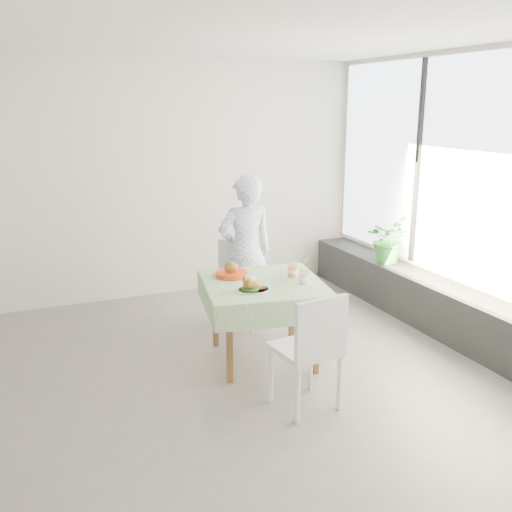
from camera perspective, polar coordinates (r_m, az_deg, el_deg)
name	(u,v)px	position (r m, az deg, el deg)	size (l,w,h in m)	color
floor	(183,390)	(4.85, -7.32, -13.13)	(6.00, 6.00, 0.00)	#605E5B
ceiling	(170,26)	(4.32, -8.64, 21.78)	(6.00, 6.00, 0.00)	white
wall_back	(118,182)	(6.79, -13.61, 7.16)	(6.00, 0.02, 2.80)	silver
wall_front	(359,350)	(2.17, 10.24, -9.21)	(6.00, 0.02, 2.80)	silver
wall_right	(481,198)	(5.90, 21.54, 5.40)	(0.02, 5.00, 2.80)	silver
window_pane	(481,172)	(5.85, 21.56, 7.80)	(0.01, 4.80, 2.18)	#D1E0F9
window_ledge	(453,314)	(6.05, 19.13, -5.46)	(0.40, 4.80, 0.50)	black
cafe_table	(263,312)	(5.17, 0.73, -5.60)	(1.21, 1.21, 0.74)	brown
chair_far	(237,300)	(6.01, -1.96, -4.45)	(0.57, 0.57, 0.89)	white
chair_near	(306,372)	(4.47, 5.02, -11.47)	(0.49, 0.49, 0.94)	white
diner	(246,253)	(5.81, -1.04, 0.32)	(0.59, 0.38, 1.61)	#8FA9E5
main_dish	(252,286)	(4.82, -0.41, -3.00)	(0.27, 0.27, 0.14)	white
juice_cup_orange	(293,270)	(5.21, 3.71, -1.43)	(0.10, 0.10, 0.28)	white
juice_cup_lemonade	(304,277)	(5.04, 4.79, -2.10)	(0.09, 0.09, 0.25)	white
second_dish	(231,272)	(5.22, -2.47, -1.64)	(0.30, 0.30, 0.14)	#B63712
potted_plant	(387,239)	(6.70, 13.01, 1.68)	(0.50, 0.43, 0.56)	#2C822B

